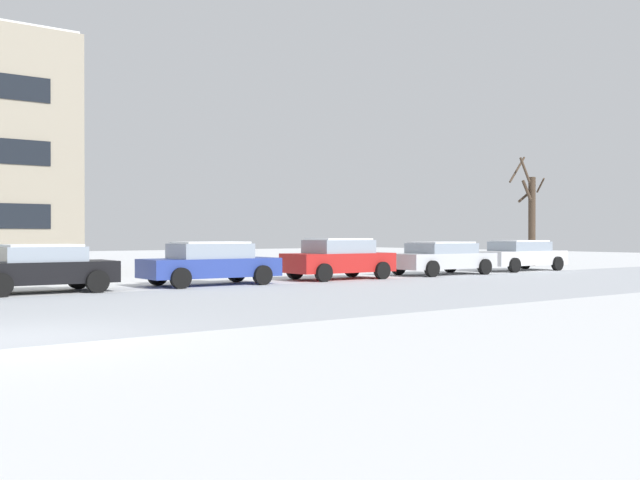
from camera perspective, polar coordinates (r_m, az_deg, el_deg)
ground_plane at (r=12.33m, az=-22.93°, el=-7.18°), size 120.00×120.00×0.00m
parked_car_black at (r=21.67m, az=-21.07°, el=-2.06°), size 3.95×2.07×1.36m
parked_car_blue at (r=23.58m, az=-8.63°, el=-1.79°), size 4.45×2.06×1.41m
parked_car_red at (r=26.44m, az=1.48°, el=-1.46°), size 4.10×2.09×1.50m
parked_car_silver at (r=29.89m, az=9.56°, el=-1.37°), size 4.61×2.24×1.35m
parked_car_white at (r=33.99m, az=15.47°, el=-1.14°), size 4.62×2.13×1.38m
tree_far_mid at (r=39.65m, az=16.28°, el=1.89°), size 1.73×1.74×5.86m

